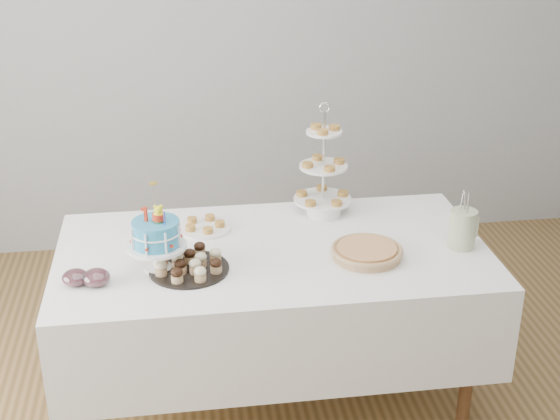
{
  "coord_description": "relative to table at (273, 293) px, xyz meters",
  "views": [
    {
      "loc": [
        -0.41,
        -2.78,
        2.35
      ],
      "look_at": [
        0.03,
        0.3,
        0.96
      ],
      "focal_mm": 50.0,
      "sensor_mm": 36.0,
      "label": 1
    }
  ],
  "objects": [
    {
      "name": "tiered_stand",
      "position": [
        0.3,
        0.38,
        0.46
      ],
      "size": [
        0.29,
        0.29,
        0.56
      ],
      "color": "silver",
      "rests_on": "table"
    },
    {
      "name": "pie",
      "position": [
        0.4,
        -0.14,
        0.26
      ],
      "size": [
        0.32,
        0.32,
        0.05
      ],
      "color": "tan",
      "rests_on": "table"
    },
    {
      "name": "utensil_pitcher",
      "position": [
        0.84,
        -0.1,
        0.32
      ],
      "size": [
        0.12,
        0.12,
        0.27
      ],
      "rotation": [
        0.0,
        0.0,
        -0.36
      ],
      "color": "beige",
      "rests_on": "table"
    },
    {
      "name": "jam_bowl_b",
      "position": [
        -0.84,
        -0.2,
        0.26
      ],
      "size": [
        0.11,
        0.11,
        0.06
      ],
      "color": "silver",
      "rests_on": "table"
    },
    {
      "name": "plate_stack",
      "position": [
        0.3,
        0.33,
        0.26
      ],
      "size": [
        0.17,
        0.17,
        0.07
      ],
      "color": "white",
      "rests_on": "table"
    },
    {
      "name": "pastry_plate",
      "position": [
        -0.29,
        0.25,
        0.24
      ],
      "size": [
        0.25,
        0.25,
        0.04
      ],
      "color": "white",
      "rests_on": "table"
    },
    {
      "name": "table",
      "position": [
        0.0,
        0.0,
        0.0
      ],
      "size": [
        1.92,
        1.02,
        0.77
      ],
      "color": "white",
      "rests_on": "floor"
    },
    {
      "name": "cupcake_tray",
      "position": [
        -0.38,
        -0.15,
        0.27
      ],
      "size": [
        0.34,
        0.34,
        0.08
      ],
      "color": "black",
      "rests_on": "table"
    },
    {
      "name": "walls",
      "position": [
        0.0,
        -0.3,
        0.81
      ],
      "size": [
        5.04,
        4.04,
        2.7
      ],
      "color": "#95989A",
      "rests_on": "floor"
    },
    {
      "name": "jam_bowl_a",
      "position": [
        -0.76,
        -0.22,
        0.26
      ],
      "size": [
        0.12,
        0.12,
        0.07
      ],
      "color": "silver",
      "rests_on": "table"
    },
    {
      "name": "birthday_cake",
      "position": [
        -0.5,
        -0.12,
        0.33
      ],
      "size": [
        0.25,
        0.25,
        0.39
      ],
      "rotation": [
        0.0,
        0.0,
        -0.4
      ],
      "color": "white",
      "rests_on": "table"
    }
  ]
}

